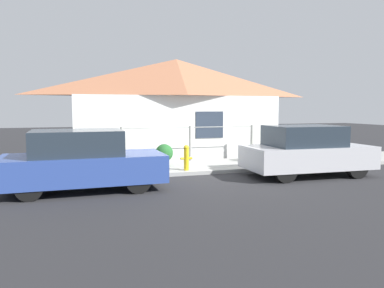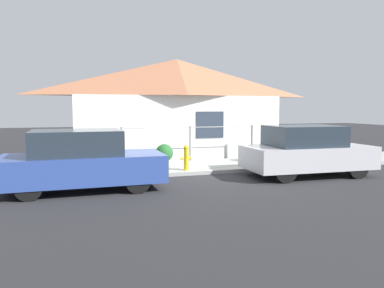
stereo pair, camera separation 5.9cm
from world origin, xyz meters
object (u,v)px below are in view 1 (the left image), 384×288
car_left (82,161)px  car_right (306,151)px  potted_plant_by_fence (85,157)px  fire_hydrant (186,157)px  potted_plant_corner (249,153)px  potted_plant_near_hydrant (164,153)px

car_left → car_right: bearing=-0.4°
car_right → potted_plant_by_fence: bearing=156.5°
car_right → fire_hydrant: (-3.22, 1.37, -0.21)m
car_right → potted_plant_corner: size_ratio=7.16×
car_right → potted_plant_near_hydrant: bearing=147.8°
potted_plant_near_hydrant → potted_plant_corner: bearing=2.3°
potted_plant_by_fence → car_left: bearing=-92.8°
potted_plant_by_fence → potted_plant_near_hydrant: bearing=-10.2°
fire_hydrant → potted_plant_near_hydrant: fire_hydrant is taller
car_right → potted_plant_by_fence: car_right is taller
fire_hydrant → potted_plant_corner: fire_hydrant is taller
potted_plant_near_hydrant → car_left: bearing=-136.7°
car_right → potted_plant_near_hydrant: (-3.64, 2.46, -0.22)m
car_left → fire_hydrant: bearing=24.0°
car_left → potted_plant_by_fence: 2.92m
potted_plant_near_hydrant → potted_plant_corner: size_ratio=1.36×
potted_plant_near_hydrant → potted_plant_corner: 3.11m
fire_hydrant → potted_plant_by_fence: size_ratio=1.28×
potted_plant_by_fence → potted_plant_corner: (5.57, -0.32, -0.05)m
fire_hydrant → potted_plant_near_hydrant: bearing=110.9°
car_right → fire_hydrant: car_right is taller
fire_hydrant → potted_plant_near_hydrant: size_ratio=1.09×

